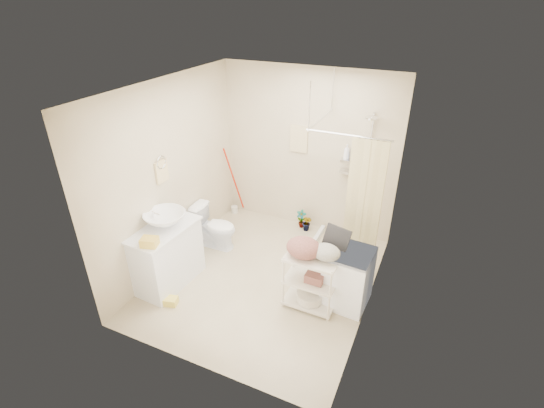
{
  "coord_description": "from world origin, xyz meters",
  "views": [
    {
      "loc": [
        1.86,
        -3.89,
        3.54
      ],
      "look_at": [
        -0.01,
        0.25,
        1.05
      ],
      "focal_mm": 26.0,
      "sensor_mm": 36.0,
      "label": 1
    }
  ],
  "objects_px": {
    "toilet": "(215,227)",
    "washing_machine": "(348,278)",
    "laundry_rack": "(311,277)",
    "vanity": "(167,256)"
  },
  "relations": [
    {
      "from": "toilet",
      "to": "laundry_rack",
      "type": "height_order",
      "value": "laundry_rack"
    },
    {
      "from": "toilet",
      "to": "washing_machine",
      "type": "distance_m",
      "value": 2.22
    },
    {
      "from": "toilet",
      "to": "washing_machine",
      "type": "bearing_deg",
      "value": -102.17
    },
    {
      "from": "laundry_rack",
      "to": "toilet",
      "type": "bearing_deg",
      "value": 160.65
    },
    {
      "from": "vanity",
      "to": "washing_machine",
      "type": "xyz_separation_m",
      "value": [
        2.3,
        0.6,
        -0.04
      ]
    },
    {
      "from": "toilet",
      "to": "washing_machine",
      "type": "height_order",
      "value": "washing_machine"
    },
    {
      "from": "washing_machine",
      "to": "laundry_rack",
      "type": "relative_size",
      "value": 0.87
    },
    {
      "from": "toilet",
      "to": "washing_machine",
      "type": "relative_size",
      "value": 0.88
    },
    {
      "from": "laundry_rack",
      "to": "vanity",
      "type": "bearing_deg",
      "value": -168.52
    },
    {
      "from": "toilet",
      "to": "laundry_rack",
      "type": "bearing_deg",
      "value": -111.89
    }
  ]
}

